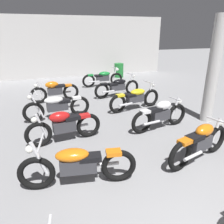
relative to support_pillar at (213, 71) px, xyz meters
The scene contains 12 objects.
back_wall 9.27m from the support_pillar, 109.70° to the left, with size 12.66×0.24×3.60m, color #BCBAB7.
support_pillar is the anchor object (origin of this frame).
motorcycle_left_row_1 5.00m from the support_pillar, 158.17° to the right, with size 2.16×0.69×0.97m.
motorcycle_left_row_2 4.68m from the support_pillar, behind, with size 1.97×0.54×0.88m.
motorcycle_left_row_3 4.98m from the support_pillar, 159.53° to the left, with size 2.17×0.68×0.97m.
motorcycle_left_row_4 5.86m from the support_pillar, 140.63° to the left, with size 1.97×0.51×0.88m.
motorcycle_right_row_1 2.84m from the support_pillar, 134.53° to the right, with size 1.93×0.72×0.88m.
motorcycle_right_row_2 2.10m from the support_pillar, behind, with size 1.96×0.59×0.88m.
motorcycle_right_row_3 2.68m from the support_pillar, 135.83° to the left, with size 2.15×0.76×0.97m.
motorcycle_right_row_4 4.08m from the support_pillar, 116.72° to the left, with size 2.17×0.69×0.97m.
motorcycle_right_row_5 5.93m from the support_pillar, 108.27° to the left, with size 2.17×0.68×0.97m.
oil_drum 7.63m from the support_pillar, 91.35° to the left, with size 0.59×0.59×0.85m.
Camera 1 is at (-1.90, -0.59, 2.73)m, focal length 34.83 mm.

